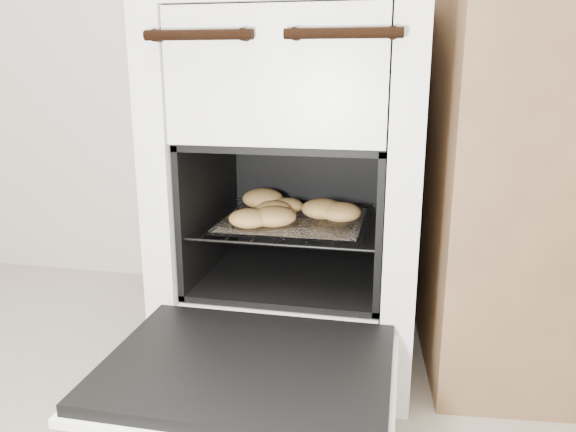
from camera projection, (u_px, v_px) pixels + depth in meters
The scene contains 5 objects.
stove at pixel (300, 183), 1.37m from camera, with size 0.57×0.63×0.87m.
oven_door at pixel (248, 369), 0.98m from camera, with size 0.51×0.40×0.04m.
oven_rack at pixel (295, 221), 1.33m from camera, with size 0.41×0.40×0.01m.
foil_sheet at pixel (293, 221), 1.31m from camera, with size 0.32×0.28×0.01m, color white.
baked_rolls at pixel (287, 209), 1.32m from camera, with size 0.34×0.30×0.05m.
Camera 1 is at (0.28, -0.14, 0.70)m, focal length 35.00 mm.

